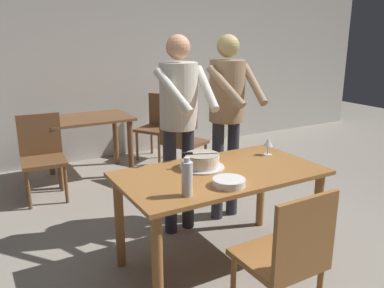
{
  "coord_description": "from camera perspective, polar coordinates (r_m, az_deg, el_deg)",
  "views": [
    {
      "loc": [
        -1.55,
        -2.28,
        1.73
      ],
      "look_at": [
        -0.08,
        0.29,
        0.9
      ],
      "focal_mm": 37.18,
      "sensor_mm": 36.0,
      "label": 1
    }
  ],
  "objects": [
    {
      "name": "background_chair_2",
      "position": [
        5.62,
        -4.94,
        2.9
      ],
      "size": [
        0.61,
        0.61,
        0.9
      ],
      "color": "brown",
      "rests_on": "ground_plane"
    },
    {
      "name": "background_chair_0",
      "position": [
        4.82,
        -1.61,
        0.77
      ],
      "size": [
        0.57,
        0.57,
        0.9
      ],
      "color": "brown",
      "rests_on": "ground_plane"
    },
    {
      "name": "chair_near_side",
      "position": [
        2.45,
        13.41,
        -15.25
      ],
      "size": [
        0.44,
        0.44,
        0.9
      ],
      "color": "#9E6633",
      "rests_on": "ground_plane"
    },
    {
      "name": "water_bottle",
      "position": [
        2.46,
        -0.71,
        -4.93
      ],
      "size": [
        0.07,
        0.07,
        0.25
      ],
      "color": "silver",
      "rests_on": "main_dining_table"
    },
    {
      "name": "background_table",
      "position": [
        5.03,
        -14.57,
        1.91
      ],
      "size": [
        1.0,
        0.7,
        0.74
      ],
      "color": "brown",
      "rests_on": "ground_plane"
    },
    {
      "name": "wine_glass_near",
      "position": [
        3.35,
        10.89,
        0.18
      ],
      "size": [
        0.08,
        0.08,
        0.14
      ],
      "color": "silver",
      "rests_on": "main_dining_table"
    },
    {
      "name": "main_dining_table",
      "position": [
        2.97,
        4.06,
        -6.1
      ],
      "size": [
        1.5,
        0.82,
        0.75
      ],
      "color": "#9E6633",
      "rests_on": "ground_plane"
    },
    {
      "name": "cake_knife",
      "position": [
        2.95,
        0.06,
        -1.37
      ],
      "size": [
        0.26,
        0.12,
        0.02
      ],
      "color": "silver",
      "rests_on": "cake_on_platter"
    },
    {
      "name": "person_cutting_cake",
      "position": [
        3.35,
        -1.84,
        4.39
      ],
      "size": [
        0.47,
        0.56,
        1.72
      ],
      "color": "#2D2D38",
      "rests_on": "ground_plane"
    },
    {
      "name": "ground_plane",
      "position": [
        3.26,
        3.84,
        -16.47
      ],
      "size": [
        14.0,
        14.0,
        0.0
      ],
      "primitive_type": "plane",
      "color": "gray"
    },
    {
      "name": "back_wall",
      "position": [
        5.66,
        -14.12,
        11.37
      ],
      "size": [
        10.0,
        0.12,
        2.7
      ],
      "primitive_type": "cube",
      "color": "beige",
      "rests_on": "ground_plane"
    },
    {
      "name": "background_chair_1",
      "position": [
        4.5,
        -20.67,
        -1.33
      ],
      "size": [
        0.47,
        0.47,
        0.9
      ],
      "color": "brown",
      "rests_on": "ground_plane"
    },
    {
      "name": "cake_on_platter",
      "position": [
        2.98,
        1.43,
        -2.5
      ],
      "size": [
        0.34,
        0.34,
        0.11
      ],
      "color": "silver",
      "rests_on": "main_dining_table"
    },
    {
      "name": "person_standing_beside",
      "position": [
        3.64,
        5.08,
        5.24
      ],
      "size": [
        0.47,
        0.56,
        1.72
      ],
      "color": "#2D2D38",
      "rests_on": "ground_plane"
    },
    {
      "name": "plate_stack",
      "position": [
        2.66,
        5.32,
        -5.49
      ],
      "size": [
        0.22,
        0.22,
        0.05
      ],
      "color": "white",
      "rests_on": "main_dining_table"
    }
  ]
}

